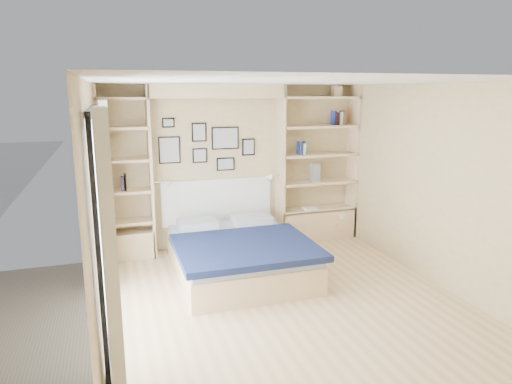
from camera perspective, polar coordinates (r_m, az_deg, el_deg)
name	(u,v)px	position (r m, az deg, el deg)	size (l,w,h in m)	color
ground	(286,303)	(5.46, 3.82, -13.63)	(4.50, 4.50, 0.00)	#E0B780
room_shell	(222,188)	(6.38, -4.31, 0.49)	(4.50, 4.50, 4.50)	tan
bed	(238,253)	(6.17, -2.26, -7.64)	(1.73, 2.28, 1.07)	#CDB784
photo_gallery	(206,145)	(6.95, -6.28, 5.86)	(1.48, 0.02, 0.82)	black
reading_lamps	(220,180)	(6.85, -4.56, 1.52)	(1.92, 0.12, 0.15)	silver
shelf_decor	(303,136)	(7.25, 5.87, 6.93)	(3.50, 0.23, 2.03)	navy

